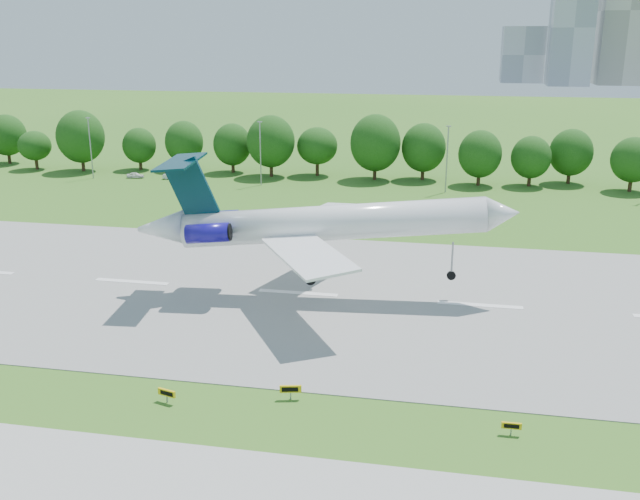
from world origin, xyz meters
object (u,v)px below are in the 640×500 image
(airliner, at_px, (313,222))
(taxi_sign_left, at_px, (167,393))
(service_vehicle_a, at_px, (172,176))
(service_vehicle_b, at_px, (135,175))

(airliner, bearing_deg, taxi_sign_left, -110.94)
(airliner, distance_m, service_vehicle_a, 72.78)
(airliner, bearing_deg, service_vehicle_a, 117.84)
(service_vehicle_a, distance_m, service_vehicle_b, 7.71)
(taxi_sign_left, relative_size, service_vehicle_a, 0.43)
(taxi_sign_left, bearing_deg, service_vehicle_b, 132.03)
(service_vehicle_a, bearing_deg, taxi_sign_left, -168.84)
(service_vehicle_b, bearing_deg, airliner, -148.58)
(service_vehicle_b, bearing_deg, taxi_sign_left, -161.69)
(service_vehicle_a, height_order, service_vehicle_b, service_vehicle_a)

